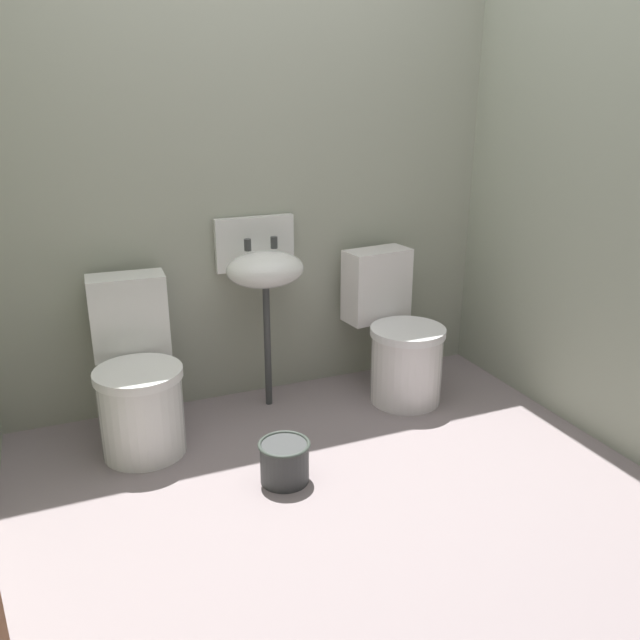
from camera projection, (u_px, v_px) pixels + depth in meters
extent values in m
cube|color=gray|center=(347.00, 509.00, 2.73)|extent=(3.07, 2.73, 0.08)
cube|color=#999D8A|center=(251.00, 189.00, 3.40)|extent=(3.07, 0.10, 2.24)
cube|color=gray|center=(621.00, 205.00, 2.94)|extent=(0.10, 2.53, 2.24)
cylinder|color=white|center=(142.00, 415.00, 3.02)|extent=(0.40, 0.40, 0.38)
cylinder|color=white|center=(138.00, 374.00, 2.95)|extent=(0.42, 0.42, 0.04)
cube|color=white|center=(129.00, 315.00, 3.16)|extent=(0.37, 0.20, 0.40)
cylinder|color=white|center=(406.00, 368.00, 3.54)|extent=(0.42, 0.42, 0.38)
cylinder|color=white|center=(408.00, 331.00, 3.47)|extent=(0.45, 0.45, 0.04)
cube|color=white|center=(377.00, 285.00, 3.65)|extent=(0.38, 0.22, 0.40)
cylinder|color=#373939|center=(268.00, 347.00, 3.45)|extent=(0.04, 0.04, 0.66)
ellipsoid|color=white|center=(265.00, 269.00, 3.31)|extent=(0.40, 0.32, 0.18)
cube|color=white|center=(255.00, 243.00, 3.42)|extent=(0.42, 0.04, 0.28)
cylinder|color=#373939|center=(248.00, 245.00, 3.30)|extent=(0.04, 0.04, 0.06)
cylinder|color=#373939|center=(274.00, 242.00, 3.35)|extent=(0.04, 0.04, 0.06)
cylinder|color=#373939|center=(284.00, 462.00, 2.83)|extent=(0.21, 0.21, 0.18)
torus|color=#343B35|center=(284.00, 444.00, 2.80)|extent=(0.23, 0.23, 0.02)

